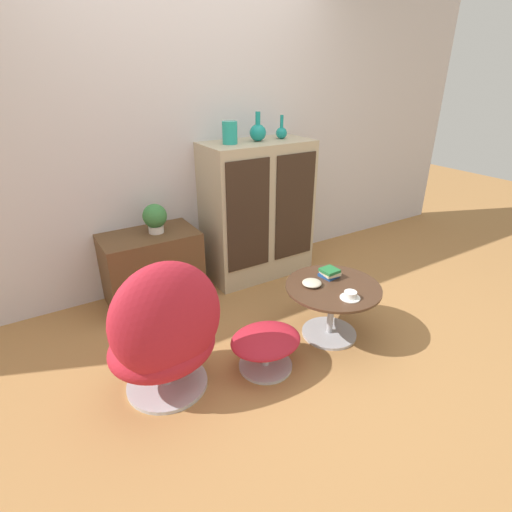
# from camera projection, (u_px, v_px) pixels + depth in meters

# --- Properties ---
(ground_plane) EXTENTS (12.00, 12.00, 0.00)m
(ground_plane) POSITION_uv_depth(u_px,v_px,m) (281.00, 348.00, 2.76)
(ground_plane) COLOR #A87542
(wall_back) EXTENTS (6.40, 0.06, 2.60)m
(wall_back) POSITION_uv_depth(u_px,v_px,m) (190.00, 130.00, 3.24)
(wall_back) COLOR silver
(wall_back) RESTS_ON ground_plane
(sideboard) EXTENTS (0.94, 0.49, 1.21)m
(sideboard) POSITION_uv_depth(u_px,v_px,m) (257.00, 211.00, 3.56)
(sideboard) COLOR tan
(sideboard) RESTS_ON ground_plane
(tv_console) EXTENTS (0.74, 0.45, 0.58)m
(tv_console) POSITION_uv_depth(u_px,v_px,m) (152.00, 267.00, 3.23)
(tv_console) COLOR brown
(tv_console) RESTS_ON ground_plane
(egg_chair) EXTENTS (0.66, 0.61, 0.88)m
(egg_chair) POSITION_uv_depth(u_px,v_px,m) (165.00, 334.00, 2.22)
(egg_chair) COLOR #B7B7BC
(egg_chair) RESTS_ON ground_plane
(ottoman) EXTENTS (0.46, 0.39, 0.25)m
(ottoman) POSITION_uv_depth(u_px,v_px,m) (266.00, 344.00, 2.51)
(ottoman) COLOR #B7B7BC
(ottoman) RESTS_ON ground_plane
(coffee_table) EXTENTS (0.66, 0.66, 0.40)m
(coffee_table) POSITION_uv_depth(u_px,v_px,m) (332.00, 301.00, 2.78)
(coffee_table) COLOR #B7B7BC
(coffee_table) RESTS_ON ground_plane
(vase_leftmost) EXTENTS (0.12, 0.12, 0.17)m
(vase_leftmost) POSITION_uv_depth(u_px,v_px,m) (230.00, 133.00, 3.15)
(vase_leftmost) COLOR teal
(vase_leftmost) RESTS_ON sideboard
(vase_inner_left) EXTENTS (0.14, 0.14, 0.23)m
(vase_inner_left) POSITION_uv_depth(u_px,v_px,m) (258.00, 132.00, 3.28)
(vase_inner_left) COLOR teal
(vase_inner_left) RESTS_ON sideboard
(vase_inner_right) EXTENTS (0.10, 0.10, 0.19)m
(vase_inner_right) POSITION_uv_depth(u_px,v_px,m) (281.00, 132.00, 3.40)
(vase_inner_right) COLOR teal
(vase_inner_right) RESTS_ON sideboard
(potted_plant) EXTENTS (0.19, 0.19, 0.23)m
(potted_plant) POSITION_uv_depth(u_px,v_px,m) (155.00, 217.00, 3.09)
(potted_plant) COLOR silver
(potted_plant) RESTS_ON tv_console
(teacup) EXTENTS (0.13, 0.13, 0.05)m
(teacup) POSITION_uv_depth(u_px,v_px,m) (350.00, 296.00, 2.58)
(teacup) COLOR white
(teacup) RESTS_ON coffee_table
(book_stack) EXTENTS (0.13, 0.14, 0.07)m
(book_stack) POSITION_uv_depth(u_px,v_px,m) (330.00, 273.00, 2.84)
(book_stack) COLOR #1E478C
(book_stack) RESTS_ON coffee_table
(bowl) EXTENTS (0.13, 0.13, 0.04)m
(bowl) POSITION_uv_depth(u_px,v_px,m) (312.00, 283.00, 2.73)
(bowl) COLOR beige
(bowl) RESTS_ON coffee_table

